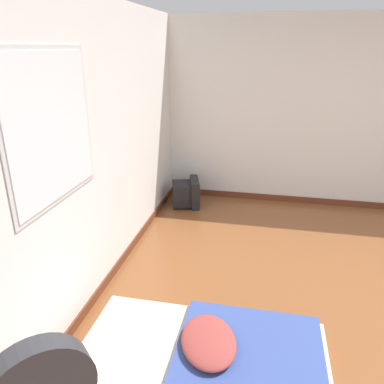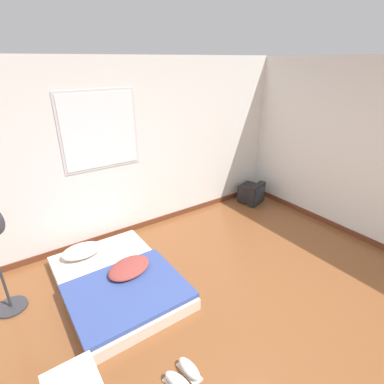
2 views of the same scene
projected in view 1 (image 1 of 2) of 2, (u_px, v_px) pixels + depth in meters
wall_back at (84, 161)px, 3.11m from camera, size 7.69×0.08×2.60m
wall_right at (378, 118)px, 5.00m from camera, size 0.08×8.14×2.60m
mattress_bed at (200, 372)px, 2.56m from camera, size 1.25×1.78×0.29m
crt_tv at (187, 193)px, 5.44m from camera, size 0.49×0.47×0.40m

